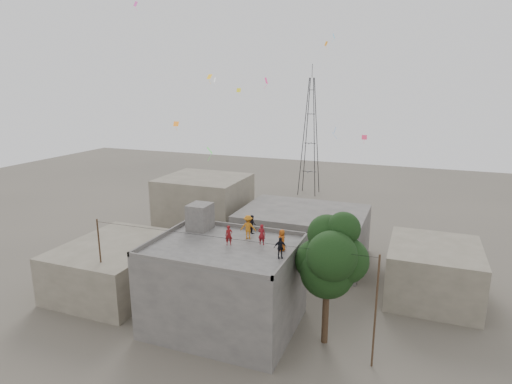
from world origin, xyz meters
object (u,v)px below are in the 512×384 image
tree (331,258)px  transmission_tower (310,137)px  stair_head_box (200,217)px  person_red_adult (262,234)px  person_dark_adult (280,248)px

tree → transmission_tower: (-11.37, 39.40, 2.97)m
stair_head_box → transmission_tower: (-0.80, 37.40, 1.97)m
person_red_adult → person_dark_adult: 2.65m
transmission_tower → person_dark_adult: 41.51m
stair_head_box → transmission_tower: size_ratio=0.10×
transmission_tower → person_red_adult: bearing=-80.7°
transmission_tower → person_dark_adult: (8.31, -40.61, -2.26)m
person_dark_adult → person_red_adult: bearing=105.3°
tree → person_dark_adult: size_ratio=6.43×
transmission_tower → person_red_adult: (6.39, -38.79, -2.23)m
person_red_adult → transmission_tower: bearing=-77.1°
tree → transmission_tower: transmission_tower is taller
stair_head_box → person_red_adult: (5.59, -1.39, -0.26)m
stair_head_box → tree: bearing=-10.7°
person_red_adult → stair_head_box: bearing=-10.4°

